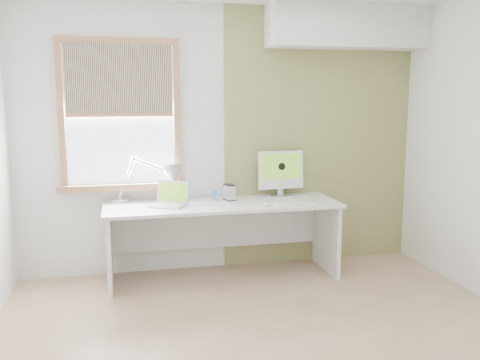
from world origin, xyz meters
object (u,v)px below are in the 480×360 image
object	(u,v)px
laptop	(170,200)
imac	(281,171)
desk_lamp	(163,178)
desk	(222,222)
external_drive	(229,192)

from	to	relation	value
laptop	imac	size ratio (longest dim) A/B	0.85
desk_lamp	imac	distance (m)	1.18
desk	desk_lamp	world-z (taller)	desk_lamp
desk	imac	size ratio (longest dim) A/B	4.70
external_drive	imac	distance (m)	0.59
imac	desk_lamp	bearing A→B (deg)	-178.16
external_drive	imac	bearing A→B (deg)	10.54
desk	external_drive	size ratio (longest dim) A/B	14.11
desk_lamp	imac	world-z (taller)	imac
desk	external_drive	world-z (taller)	external_drive
desk	external_drive	distance (m)	0.29
imac	desk	bearing A→B (deg)	-165.03
laptop	imac	world-z (taller)	imac
desk	laptop	world-z (taller)	laptop
desk	laptop	distance (m)	0.56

